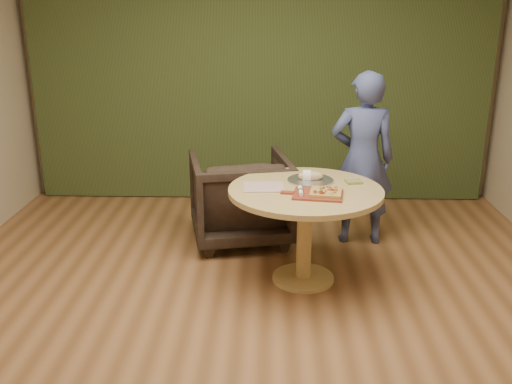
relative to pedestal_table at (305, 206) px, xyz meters
The scene contains 12 objects.
room_shell 1.24m from the pedestal_table, 113.29° to the right, with size 5.04×6.04×2.84m.
curtain 2.20m from the pedestal_table, 100.65° to the left, with size 4.80×0.14×2.78m, color #2D3D1B.
pedestal_table is the anchor object (origin of this frame).
pizza_paddle 0.23m from the pedestal_table, 66.19° to the right, with size 0.46×0.33×0.01m.
flatbread_pizza 0.27m from the pedestal_table, 50.71° to the right, with size 0.25×0.25×0.04m.
cutlery_roll 0.23m from the pedestal_table, 107.36° to the right, with size 0.03×0.20×0.03m.
newspaper 0.35m from the pedestal_table, behind, with size 0.30×0.25×0.01m, color white.
serving_tray 0.24m from the pedestal_table, 75.53° to the left, with size 0.36×0.36×0.02m.
bread_roll 0.26m from the pedestal_table, 78.19° to the left, with size 0.19×0.09×0.09m.
green_packet 0.43m from the pedestal_table, 21.62° to the left, with size 0.12×0.10×0.02m, color olive.
armchair 0.97m from the pedestal_table, 123.60° to the left, with size 0.85×0.79×0.87m, color black.
person_standing 0.97m from the pedestal_table, 55.77° to the left, with size 0.56×0.37×1.53m, color #424F87.
Camera 1 is at (0.12, -3.15, 2.06)m, focal length 40.00 mm.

